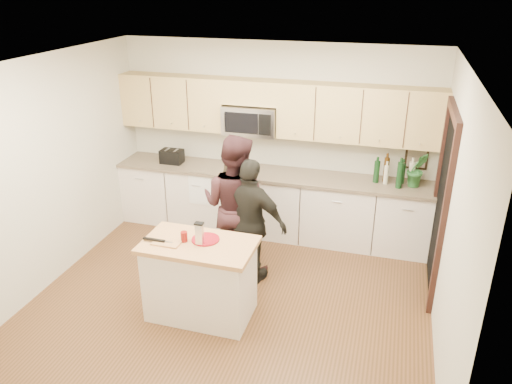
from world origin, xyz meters
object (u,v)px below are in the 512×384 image
(island, at_px, (200,279))
(woman_right, at_px, (251,222))
(woman_left, at_px, (238,200))
(toaster, at_px, (172,156))
(woman_center, at_px, (235,205))

(island, xyz_separation_m, woman_right, (0.34, 0.82, 0.34))
(woman_left, bearing_deg, toaster, -6.23)
(toaster, distance_m, woman_left, 1.47)
(woman_left, bearing_deg, woman_right, 146.52)
(woman_left, xyz_separation_m, woman_center, (0.08, -0.35, 0.10))
(island, height_order, woman_center, woman_center)
(woman_left, relative_size, woman_center, 0.89)
(island, distance_m, woman_center, 1.11)
(toaster, distance_m, woman_center, 1.72)
(island, bearing_deg, woman_left, 91.03)
(island, relative_size, woman_left, 0.76)
(island, xyz_separation_m, woman_center, (0.07, 1.02, 0.44))
(island, distance_m, toaster, 2.51)
(woman_center, height_order, woman_right, woman_center)
(toaster, relative_size, woman_left, 0.20)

